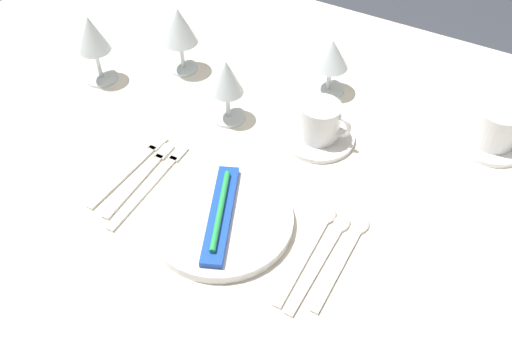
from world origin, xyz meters
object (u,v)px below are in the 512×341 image
at_px(toothbrush_package, 221,213).
at_px(wine_glass_right, 92,37).
at_px(fork_inner, 143,176).
at_px(fork_salad, 132,167).
at_px(wine_glass_left, 333,57).
at_px(fork_outer, 153,182).
at_px(coffee_cup_right, 498,126).
at_px(spoon_dessert, 326,250).
at_px(dinner_plate, 221,220).
at_px(spoon_soup, 313,242).
at_px(wine_glass_far, 227,81).
at_px(spoon_tea, 348,250).
at_px(coffee_cup_left, 321,121).
at_px(wine_glass_centre, 179,28).

height_order(toothbrush_package, wine_glass_right, wine_glass_right).
relative_size(fork_inner, fork_salad, 0.96).
bearing_deg(toothbrush_package, wine_glass_left, 88.71).
xyz_separation_m(fork_outer, coffee_cup_right, (0.51, 0.40, 0.04)).
xyz_separation_m(toothbrush_package, spoon_dessert, (0.18, 0.03, -0.02)).
height_order(dinner_plate, wine_glass_right, wine_glass_right).
xyz_separation_m(spoon_soup, coffee_cup_right, (0.20, 0.38, 0.04)).
bearing_deg(wine_glass_right, wine_glass_left, 24.55).
bearing_deg(fork_outer, toothbrush_package, -6.45).
distance_m(fork_salad, wine_glass_far, 0.24).
distance_m(fork_salad, wine_glass_left, 0.46).
distance_m(wine_glass_left, wine_glass_right, 0.50).
distance_m(spoon_tea, wine_glass_far, 0.40).
relative_size(coffee_cup_left, wine_glass_far, 0.75).
distance_m(coffee_cup_left, coffee_cup_right, 0.33).
height_order(wine_glass_left, wine_glass_far, wine_glass_far).
relative_size(spoon_tea, wine_glass_centre, 1.39).
distance_m(coffee_cup_left, wine_glass_far, 0.20).
bearing_deg(spoon_tea, wine_glass_centre, 151.34).
xyz_separation_m(fork_inner, wine_glass_far, (0.05, 0.22, 0.09)).
height_order(fork_salad, wine_glass_centre, wine_glass_centre).
height_order(spoon_dessert, wine_glass_left, wine_glass_left).
height_order(fork_outer, wine_glass_right, wine_glass_right).
height_order(dinner_plate, fork_inner, dinner_plate).
distance_m(spoon_dessert, wine_glass_left, 0.43).
bearing_deg(spoon_dessert, wine_glass_centre, 148.36).
bearing_deg(dinner_plate, fork_salad, 172.03).
height_order(toothbrush_package, wine_glass_left, wine_glass_left).
bearing_deg(fork_salad, wine_glass_left, 60.55).
relative_size(wine_glass_centre, wine_glass_right, 0.99).
xyz_separation_m(fork_salad, spoon_soup, (0.37, 0.01, 0.00)).
distance_m(fork_salad, spoon_dessert, 0.39).
xyz_separation_m(spoon_soup, wine_glass_centre, (-0.46, 0.30, 0.10)).
bearing_deg(coffee_cup_right, coffee_cup_left, -153.22).
bearing_deg(wine_glass_left, spoon_soup, -69.41).
bearing_deg(wine_glass_left, wine_glass_far, -128.10).
relative_size(dinner_plate, fork_inner, 1.20).
xyz_separation_m(spoon_soup, spoon_dessert, (0.03, -0.00, 0.00)).
xyz_separation_m(fork_outer, spoon_soup, (0.31, 0.02, -0.00)).
bearing_deg(spoon_dessert, coffee_cup_left, 117.56).
bearing_deg(fork_outer, wine_glass_centre, 115.39).
bearing_deg(wine_glass_centre, spoon_tea, -28.66).
bearing_deg(spoon_tea, wine_glass_right, 165.91).
relative_size(fork_salad, coffee_cup_left, 2.07).
height_order(toothbrush_package, fork_salad, toothbrush_package).
relative_size(spoon_dessert, coffee_cup_right, 2.04).
distance_m(dinner_plate, toothbrush_package, 0.02).
bearing_deg(wine_glass_far, spoon_soup, -35.23).
distance_m(fork_salad, coffee_cup_left, 0.36).
xyz_separation_m(dinner_plate, spoon_tea, (0.21, 0.05, -0.01)).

